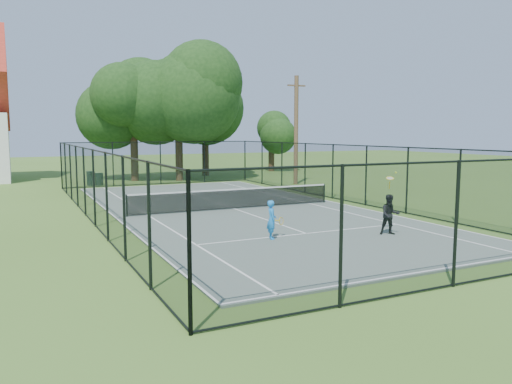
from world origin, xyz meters
name	(u,v)px	position (x,y,z in m)	size (l,w,h in m)	color
ground	(235,210)	(0.00, 0.00, 0.00)	(120.00, 120.00, 0.00)	#436422
tennis_court	(235,209)	(0.00, 0.00, 0.03)	(11.00, 24.00, 0.06)	#57665D
tennis_net	(235,198)	(0.00, 0.00, 0.58)	(10.08, 0.08, 0.95)	black
fence	(234,178)	(0.00, 0.00, 1.50)	(13.10, 26.10, 3.00)	black
tree_near_left	(133,112)	(-1.05, 16.47, 5.15)	(6.43, 6.43, 8.38)	#332114
tree_near_mid	(178,102)	(2.04, 15.22, 5.90)	(7.32, 7.32, 9.57)	#332114
tree_near_right	(205,109)	(5.39, 18.60, 5.56)	(6.34, 6.34, 8.75)	#332114
tree_far_right	(271,138)	(12.60, 20.34, 3.11)	(3.81, 3.81, 5.03)	#332114
trash_bin_left	(91,178)	(-4.54, 14.31, 0.50)	(0.58, 0.58, 0.98)	black
trash_bin_right	(99,179)	(-4.01, 14.16, 0.44)	(0.58, 0.58, 0.86)	black
utility_pole	(296,130)	(8.59, 9.00, 3.82)	(1.40, 0.30, 7.51)	#4C3823
player_blue	(272,220)	(-1.51, -6.63, 0.71)	(0.80, 0.55, 1.31)	#1C8DEE
player_black	(390,214)	(2.56, -7.79, 0.77)	(0.94, 0.88, 2.18)	black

